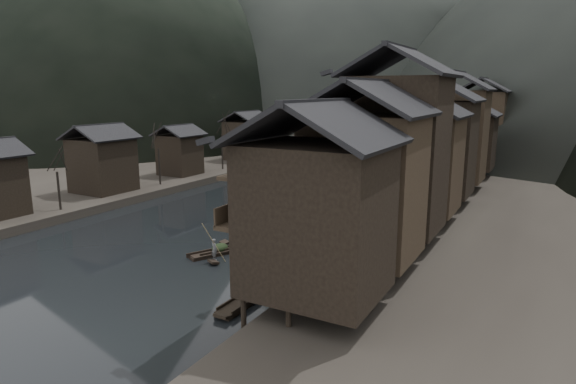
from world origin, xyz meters
The scene contains 12 objects.
water centered at (0.00, 0.00, 0.00)m, with size 300.00×300.00×0.00m, color black.
left_bank centered at (-35.00, 40.00, 0.60)m, with size 40.00×200.00×1.20m, color #2D2823.
stilt_houses centered at (17.28, 19.31, 9.02)m, with size 9.00×67.60×16.64m.
left_houses centered at (-20.50, 20.12, 5.66)m, with size 8.10×53.20×8.73m.
bare_trees centered at (-17.00, 22.82, 6.29)m, with size 3.96×73.45×7.92m.
moored_sampans centered at (11.96, 23.50, 0.20)m, with size 3.48×66.76×0.47m.
midriver_boats centered at (4.81, 39.95, 0.20)m, with size 4.78×14.01×0.45m.
stone_bridge centered at (0.00, 72.00, 5.11)m, with size 40.00×6.00×9.00m.
hero_sampan centered at (4.57, 0.18, 0.20)m, with size 3.24×5.32×0.44m.
cargo_heap centered at (4.46, 0.40, 0.80)m, with size 1.20×1.58×0.72m, color black.
boatman centered at (5.41, -1.54, 1.30)m, with size 0.63×0.41×1.72m, color #5D5E60.
bamboo_pole centered at (5.61, -1.54, 4.15)m, with size 0.06×0.06×4.45m, color #8C7A51.
Camera 1 is at (27.84, -30.07, 13.26)m, focal length 30.00 mm.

